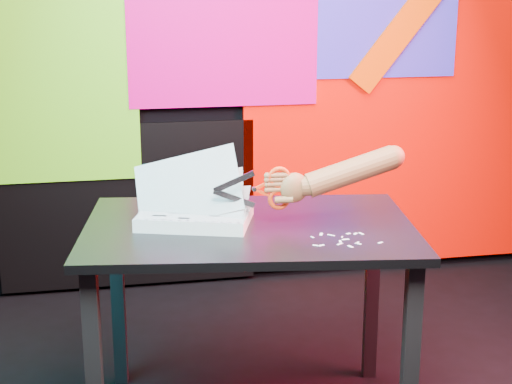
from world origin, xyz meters
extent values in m
cube|color=black|center=(0.00, 1.50, 1.35)|extent=(3.00, 0.01, 2.70)
cube|color=#EE0A00|center=(0.65, 1.47, 0.85)|extent=(1.60, 0.02, 1.60)
cube|color=#392ED4|center=(0.55, 1.46, 1.45)|extent=(0.85, 0.02, 0.75)
cube|color=#D10074|center=(-0.25, 1.45, 1.35)|extent=(0.95, 0.02, 0.80)
cube|color=#5BD118|center=(-1.05, 1.46, 1.10)|extent=(0.75, 0.02, 1.00)
cube|color=black|center=(-0.75, 1.47, 0.45)|extent=(1.30, 0.02, 0.85)
cube|color=#282727|center=(-0.92, -0.14, 0.36)|extent=(0.06, 0.06, 0.72)
cube|color=#282727|center=(-0.83, 0.48, 0.36)|extent=(0.06, 0.06, 0.72)
cube|color=#282727|center=(0.07, -0.28, 0.36)|extent=(0.06, 0.06, 0.72)
cube|color=#282727|center=(0.16, 0.34, 0.36)|extent=(0.06, 0.06, 0.72)
cube|color=black|center=(-0.38, 0.10, 0.73)|extent=(1.22, 0.90, 0.03)
cube|color=white|center=(-0.56, 0.15, 0.77)|extent=(0.44, 0.37, 0.04)
cube|color=silver|center=(-0.56, 0.15, 0.79)|extent=(0.44, 0.37, 0.00)
cube|color=silver|center=(-0.56, 0.15, 0.80)|extent=(0.42, 0.36, 0.11)
cube|color=silver|center=(-0.57, 0.17, 0.82)|extent=(0.38, 0.32, 0.20)
cube|color=silver|center=(-0.58, 0.18, 0.87)|extent=(0.35, 0.27, 0.28)
cylinder|color=black|center=(-0.75, 0.09, 0.80)|extent=(0.01, 0.01, 0.00)
cylinder|color=black|center=(-0.73, 0.08, 0.80)|extent=(0.01, 0.01, 0.00)
cylinder|color=black|center=(-0.70, 0.07, 0.80)|extent=(0.01, 0.01, 0.00)
cylinder|color=black|center=(-0.68, 0.06, 0.80)|extent=(0.01, 0.01, 0.00)
cylinder|color=black|center=(-0.65, 0.05, 0.80)|extent=(0.01, 0.01, 0.00)
cylinder|color=black|center=(-0.62, 0.04, 0.80)|extent=(0.01, 0.01, 0.00)
cylinder|color=black|center=(-0.60, 0.03, 0.80)|extent=(0.01, 0.01, 0.00)
cylinder|color=black|center=(-0.57, 0.03, 0.80)|extent=(0.01, 0.01, 0.00)
cylinder|color=black|center=(-0.54, 0.02, 0.80)|extent=(0.01, 0.01, 0.00)
cylinder|color=black|center=(-0.52, 0.01, 0.80)|extent=(0.01, 0.01, 0.00)
cylinder|color=black|center=(-0.49, 0.00, 0.80)|extent=(0.01, 0.01, 0.00)
cylinder|color=black|center=(-0.46, -0.01, 0.80)|extent=(0.01, 0.01, 0.00)
cylinder|color=black|center=(-0.44, -0.02, 0.80)|extent=(0.01, 0.01, 0.00)
cylinder|color=black|center=(-0.68, 0.32, 0.80)|extent=(0.01, 0.01, 0.00)
cylinder|color=black|center=(-0.65, 0.31, 0.80)|extent=(0.01, 0.01, 0.00)
cylinder|color=black|center=(-0.62, 0.31, 0.80)|extent=(0.01, 0.01, 0.00)
cylinder|color=black|center=(-0.60, 0.30, 0.80)|extent=(0.01, 0.01, 0.00)
cylinder|color=black|center=(-0.57, 0.29, 0.80)|extent=(0.01, 0.01, 0.00)
cylinder|color=black|center=(-0.55, 0.28, 0.80)|extent=(0.01, 0.01, 0.00)
cylinder|color=black|center=(-0.52, 0.27, 0.80)|extent=(0.01, 0.01, 0.00)
cylinder|color=black|center=(-0.49, 0.26, 0.80)|extent=(0.01, 0.01, 0.00)
cylinder|color=black|center=(-0.47, 0.25, 0.80)|extent=(0.01, 0.01, 0.00)
cylinder|color=black|center=(-0.44, 0.24, 0.80)|extent=(0.01, 0.01, 0.00)
cylinder|color=black|center=(-0.41, 0.24, 0.80)|extent=(0.01, 0.01, 0.00)
cylinder|color=black|center=(-0.39, 0.23, 0.80)|extent=(0.01, 0.01, 0.00)
cylinder|color=black|center=(-0.36, 0.22, 0.80)|extent=(0.01, 0.01, 0.00)
cube|color=black|center=(-0.63, 0.23, 0.80)|extent=(0.07, 0.03, 0.00)
cube|color=black|center=(-0.53, 0.17, 0.80)|extent=(0.05, 0.03, 0.00)
cube|color=black|center=(-0.61, 0.13, 0.80)|extent=(0.09, 0.04, 0.00)
cube|color=black|center=(-0.50, 0.07, 0.80)|extent=(0.04, 0.02, 0.00)
cube|color=black|center=(-0.68, 0.11, 0.80)|extent=(0.05, 0.03, 0.00)
cube|color=black|center=(-0.49, 0.21, 0.80)|extent=(0.06, 0.03, 0.00)
cube|color=black|center=(-0.61, 0.07, 0.80)|extent=(0.04, 0.02, 0.00)
cube|color=#ABABAC|center=(-0.43, 0.08, 0.91)|extent=(0.14, 0.01, 0.07)
cube|color=#ABABAC|center=(-0.43, 0.08, 0.85)|extent=(0.14, 0.01, 0.07)
cylinder|color=#ABABAC|center=(-0.37, 0.08, 0.88)|extent=(0.02, 0.01, 0.02)
cube|color=red|center=(-0.34, 0.08, 0.87)|extent=(0.05, 0.01, 0.03)
cube|color=red|center=(-0.34, 0.08, 0.89)|extent=(0.05, 0.01, 0.03)
torus|color=red|center=(-0.28, 0.08, 0.92)|extent=(0.08, 0.02, 0.08)
torus|color=red|center=(-0.28, 0.08, 0.84)|extent=(0.08, 0.02, 0.08)
ellipsoid|color=brown|center=(-0.23, 0.07, 0.88)|extent=(0.10, 0.06, 0.10)
cylinder|color=brown|center=(-0.28, 0.08, 0.88)|extent=(0.08, 0.02, 0.02)
cylinder|color=brown|center=(-0.28, 0.08, 0.89)|extent=(0.07, 0.02, 0.02)
cylinder|color=brown|center=(-0.28, 0.08, 0.91)|extent=(0.07, 0.02, 0.02)
cylinder|color=brown|center=(-0.28, 0.08, 0.92)|extent=(0.06, 0.02, 0.02)
cylinder|color=brown|center=(-0.26, 0.06, 0.84)|extent=(0.07, 0.04, 0.03)
cylinder|color=brown|center=(-0.18, 0.07, 0.88)|extent=(0.06, 0.07, 0.07)
cylinder|color=brown|center=(-0.03, 0.07, 0.93)|extent=(0.32, 0.10, 0.17)
sphere|color=brown|center=(0.12, 0.06, 0.97)|extent=(0.08, 0.08, 0.08)
cube|color=silver|center=(-0.11, -0.19, 0.75)|extent=(0.02, 0.02, 0.00)
cube|color=silver|center=(-0.08, -0.16, 0.75)|extent=(0.02, 0.02, 0.00)
cube|color=silver|center=(-0.20, -0.08, 0.75)|extent=(0.01, 0.02, 0.00)
cube|color=silver|center=(-0.14, -0.07, 0.75)|extent=(0.02, 0.02, 0.00)
cube|color=silver|center=(-0.08, -0.17, 0.75)|extent=(0.02, 0.02, 0.00)
cube|color=silver|center=(-0.21, -0.16, 0.75)|extent=(0.02, 0.02, 0.00)
cube|color=silver|center=(-0.11, -0.10, 0.75)|extent=(0.01, 0.02, 0.00)
cube|color=silver|center=(-0.08, -0.07, 0.75)|extent=(0.02, 0.01, 0.00)
cube|color=silver|center=(-0.17, -0.05, 0.75)|extent=(0.02, 0.03, 0.00)
cube|color=silver|center=(-0.05, -0.07, 0.75)|extent=(0.02, 0.02, 0.00)
cube|color=silver|center=(0.00, -0.18, 0.75)|extent=(0.02, 0.02, 0.00)
cube|color=silver|center=(-0.13, -0.14, 0.75)|extent=(0.01, 0.02, 0.00)
cube|color=silver|center=(-0.03, -0.07, 0.75)|extent=(0.01, 0.03, 0.00)
cube|color=silver|center=(-0.20, -0.16, 0.75)|extent=(0.02, 0.02, 0.00)
cube|color=silver|center=(-0.13, -0.16, 0.75)|extent=(0.02, 0.02, 0.00)
cube|color=silver|center=(-0.10, -0.12, 0.75)|extent=(0.02, 0.01, 0.00)
camera|label=1|loc=(-0.85, -2.42, 1.55)|focal=55.00mm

